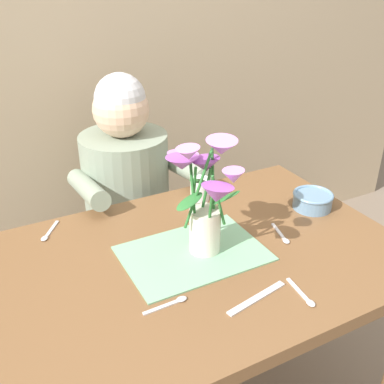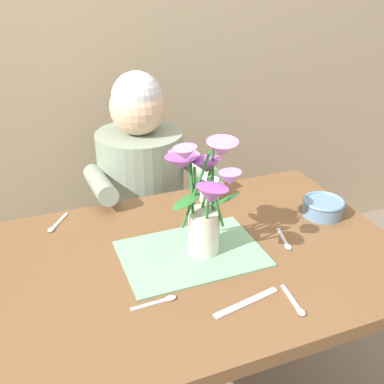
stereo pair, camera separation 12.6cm
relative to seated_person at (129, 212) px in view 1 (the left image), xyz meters
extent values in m
cube|color=tan|center=(-0.01, 0.43, 0.69)|extent=(4.00, 0.10, 2.50)
cube|color=brown|center=(-0.01, -0.62, 0.16)|extent=(1.20, 0.80, 0.04)
cylinder|color=brown|center=(-0.55, -0.28, -0.21)|extent=(0.06, 0.06, 0.70)
cylinder|color=brown|center=(0.53, -0.28, -0.21)|extent=(0.06, 0.06, 0.70)
cylinder|color=#4C4C56|center=(0.00, 0.00, -0.36)|extent=(0.30, 0.30, 0.40)
cylinder|color=gray|center=(0.00, 0.00, 0.09)|extent=(0.34, 0.34, 0.50)
sphere|color=#DBB293|center=(0.00, 0.00, 0.44)|extent=(0.21, 0.21, 0.21)
sphere|color=silver|center=(0.00, 0.00, 0.48)|extent=(0.19, 0.19, 0.19)
cylinder|color=gray|center=(-0.19, -0.14, 0.22)|extent=(0.07, 0.33, 0.12)
cylinder|color=gray|center=(0.19, -0.14, 0.22)|extent=(0.07, 0.33, 0.12)
cube|color=#7AB289|center=(-0.02, -0.61, 0.18)|extent=(0.40, 0.28, 0.00)
cylinder|color=silver|center=(0.02, -0.61, 0.25)|extent=(0.09, 0.09, 0.14)
cylinder|color=#2D7533|center=(0.04, -0.60, 0.38)|extent=(0.02, 0.04, 0.21)
cone|color=#CC7FDB|center=(0.07, -0.59, 0.48)|extent=(0.12, 0.12, 0.05)
sphere|color=#E5D14C|center=(0.07, -0.59, 0.49)|extent=(0.02, 0.02, 0.02)
cylinder|color=#2D7533|center=(0.03, -0.59, 0.35)|extent=(0.03, 0.02, 0.16)
cone|color=#A351B7|center=(0.04, -0.57, 0.43)|extent=(0.12, 0.12, 0.05)
sphere|color=#E5D14C|center=(0.04, -0.57, 0.44)|extent=(0.02, 0.02, 0.02)
cylinder|color=#2D7533|center=(0.00, -0.57, 0.36)|extent=(0.02, 0.05, 0.17)
cone|color=#CC7FDB|center=(-0.02, -0.54, 0.45)|extent=(0.12, 0.12, 0.05)
sphere|color=#E5D14C|center=(-0.02, -0.54, 0.45)|extent=(0.02, 0.02, 0.02)
cylinder|color=#2D7533|center=(-0.01, -0.59, 0.36)|extent=(0.02, 0.06, 0.18)
cone|color=#A351B7|center=(-0.04, -0.57, 0.45)|extent=(0.11, 0.11, 0.04)
sphere|color=#E5D14C|center=(-0.04, -0.57, 0.46)|extent=(0.02, 0.02, 0.02)
cylinder|color=#2D7533|center=(-0.01, -0.61, 0.39)|extent=(0.08, 0.02, 0.22)
cone|color=#CC7FDB|center=(-0.05, -0.62, 0.50)|extent=(0.07, 0.07, 0.04)
sphere|color=#E5D14C|center=(-0.05, -0.62, 0.51)|extent=(0.02, 0.02, 0.02)
cylinder|color=#2D7533|center=(0.00, -0.65, 0.34)|extent=(0.02, 0.05, 0.14)
cone|color=#A351B7|center=(-0.01, -0.70, 0.41)|extent=(0.11, 0.11, 0.06)
sphere|color=#E5D14C|center=(-0.01, -0.70, 0.42)|extent=(0.02, 0.02, 0.02)
cylinder|color=#2D7533|center=(0.04, -0.64, 0.36)|extent=(0.05, 0.01, 0.16)
cone|color=#CC7FDB|center=(0.05, -0.68, 0.44)|extent=(0.08, 0.08, 0.04)
sphere|color=#E5D14C|center=(0.05, -0.68, 0.44)|extent=(0.02, 0.02, 0.02)
ellipsoid|color=#2D7533|center=(0.02, -0.55, 0.38)|extent=(0.05, 0.09, 0.04)
ellipsoid|color=#2D7533|center=(-0.04, -0.62, 0.36)|extent=(0.10, 0.06, 0.03)
ellipsoid|color=#2D7533|center=(0.07, -0.62, 0.34)|extent=(0.10, 0.06, 0.05)
cylinder|color=#6689A8|center=(0.46, -0.55, 0.20)|extent=(0.13, 0.13, 0.05)
torus|color=#6689A8|center=(0.46, -0.55, 0.23)|extent=(0.14, 0.14, 0.01)
cube|color=silver|center=(0.03, -0.85, 0.18)|extent=(0.19, 0.05, 0.00)
cylinder|color=silver|center=(0.16, -0.32, 0.22)|extent=(0.07, 0.07, 0.08)
torus|color=silver|center=(0.19, -0.32, 0.22)|extent=(0.04, 0.01, 0.04)
cube|color=silver|center=(-0.19, -0.77, 0.18)|extent=(0.10, 0.01, 0.00)
ellipsoid|color=silver|center=(-0.14, -0.77, 0.18)|extent=(0.03, 0.02, 0.01)
cube|color=silver|center=(-0.35, -0.28, 0.18)|extent=(0.06, 0.09, 0.00)
ellipsoid|color=silver|center=(-0.38, -0.33, 0.18)|extent=(0.03, 0.03, 0.01)
cube|color=silver|center=(0.27, -0.63, 0.18)|extent=(0.03, 0.10, 0.00)
ellipsoid|color=silver|center=(0.25, -0.68, 0.18)|extent=(0.03, 0.03, 0.01)
cube|color=silver|center=(0.14, -0.87, 0.18)|extent=(0.02, 0.10, 0.00)
ellipsoid|color=silver|center=(0.13, -0.93, 0.18)|extent=(0.02, 0.03, 0.01)
camera|label=1|loc=(-0.53, -1.55, 0.94)|focal=42.47mm
camera|label=2|loc=(-0.41, -1.61, 0.94)|focal=42.47mm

